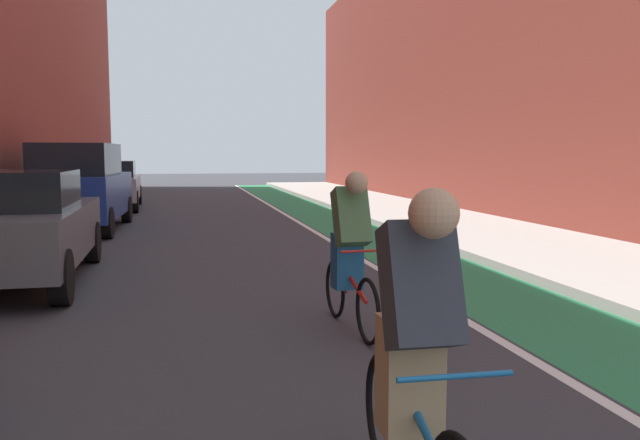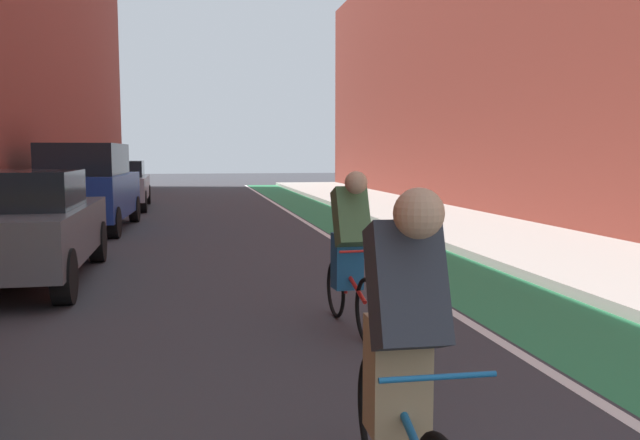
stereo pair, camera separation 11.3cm
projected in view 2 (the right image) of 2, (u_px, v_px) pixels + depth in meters
The scene contains 10 objects.
ground_plane at pixel (219, 234), 14.33m from camera, with size 88.18×88.18×0.00m, color #38383D.
bike_lane_paint at pixel (340, 222), 16.88m from camera, with size 1.60×40.08×0.00m, color #2D8451.
lane_divider_stripe at pixel (306, 222), 16.72m from camera, with size 0.12×40.08×0.00m, color white.
sidewalk_right at pixel (432, 217), 17.35m from camera, with size 3.40×40.08×0.14m, color #A8A59E.
building_facade_right at pixel (504, 50), 19.37m from camera, with size 2.40×36.08×9.61m, color brown.
parked_sedan_gray at pixel (15, 226), 8.85m from camera, with size 2.02×4.24×1.53m.
parked_suv_blue at pixel (87, 186), 14.93m from camera, with size 2.01×4.47×1.98m.
parked_sedan_silver at pixel (118, 184), 20.81m from camera, with size 2.03×4.59×1.53m.
cyclist_lead at pixel (403, 360), 3.01m from camera, with size 0.48×1.72×1.62m.
cyclist_mid at pixel (350, 246), 6.48m from camera, with size 0.48×1.67×1.59m.
Camera 2 is at (-0.52, 1.65, 1.76)m, focal length 36.73 mm.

